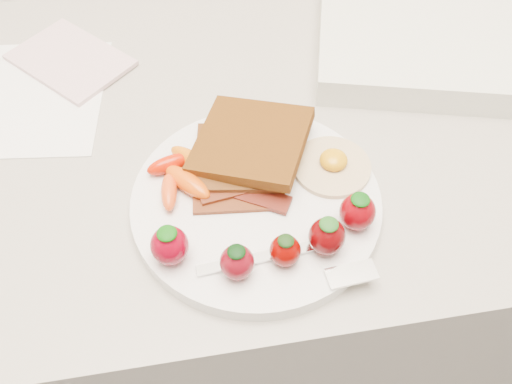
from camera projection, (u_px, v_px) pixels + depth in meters
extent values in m
cube|color=gray|center=(241.00, 288.00, 1.07)|extent=(2.00, 0.60, 0.90)
cylinder|color=white|center=(256.00, 203.00, 0.62)|extent=(0.27, 0.27, 0.02)
cube|color=#492912|center=(240.00, 159.00, 0.64)|extent=(0.11, 0.11, 0.01)
cube|color=black|center=(251.00, 141.00, 0.63)|extent=(0.16, 0.16, 0.03)
cylinder|color=beige|center=(332.00, 167.00, 0.63)|extent=(0.11, 0.11, 0.01)
ellipsoid|color=orange|center=(334.00, 160.00, 0.63)|extent=(0.04, 0.04, 0.02)
cube|color=#311105|center=(236.00, 203.00, 0.60)|extent=(0.09, 0.03, 0.00)
cube|color=#3E170E|center=(249.00, 194.00, 0.61)|extent=(0.09, 0.06, 0.00)
cube|color=#3A0C09|center=(240.00, 187.00, 0.61)|extent=(0.09, 0.04, 0.00)
ellipsoid|color=#BD1700|center=(170.00, 164.00, 0.63)|extent=(0.06, 0.03, 0.02)
ellipsoid|color=#D74D08|center=(187.00, 182.00, 0.61)|extent=(0.06, 0.06, 0.02)
ellipsoid|color=#E34A15|center=(169.00, 192.00, 0.60)|extent=(0.02, 0.05, 0.02)
ellipsoid|color=#CC6209|center=(190.00, 159.00, 0.63)|extent=(0.05, 0.05, 0.02)
ellipsoid|color=maroon|center=(170.00, 246.00, 0.55)|extent=(0.04, 0.04, 0.04)
ellipsoid|color=#0B4E07|center=(167.00, 233.00, 0.53)|extent=(0.02, 0.02, 0.01)
ellipsoid|color=#630711|center=(237.00, 262.00, 0.54)|extent=(0.03, 0.03, 0.04)
ellipsoid|color=black|center=(236.00, 252.00, 0.53)|extent=(0.02, 0.02, 0.01)
ellipsoid|color=#630200|center=(285.00, 251.00, 0.55)|extent=(0.03, 0.03, 0.03)
ellipsoid|color=black|center=(286.00, 241.00, 0.54)|extent=(0.02, 0.02, 0.01)
ellipsoid|color=#4B0104|center=(327.00, 236.00, 0.56)|extent=(0.04, 0.04, 0.04)
ellipsoid|color=#1B4F15|center=(329.00, 224.00, 0.54)|extent=(0.02, 0.02, 0.01)
ellipsoid|color=#690107|center=(357.00, 212.00, 0.58)|extent=(0.04, 0.04, 0.04)
ellipsoid|color=#0A450A|center=(360.00, 199.00, 0.56)|extent=(0.02, 0.02, 0.01)
cube|color=silver|center=(255.00, 258.00, 0.56)|extent=(0.12, 0.02, 0.00)
cube|color=white|center=(352.00, 274.00, 0.55)|extent=(0.05, 0.03, 0.00)
cube|color=white|center=(41.00, 96.00, 0.73)|extent=(0.18, 0.23, 0.00)
cube|color=beige|center=(70.00, 60.00, 0.77)|extent=(0.18, 0.18, 0.01)
cube|color=silver|center=(434.00, 39.00, 0.77)|extent=(0.36, 0.32, 0.04)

